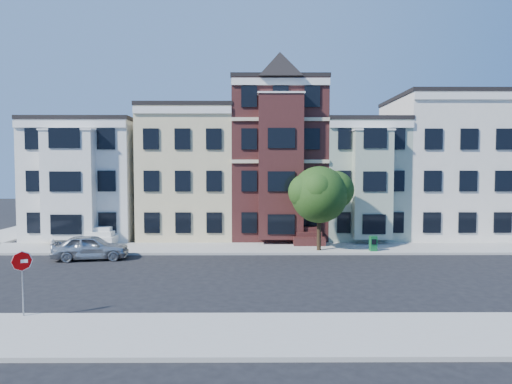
{
  "coord_description": "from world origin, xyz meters",
  "views": [
    {
      "loc": [
        -1.92,
        -22.67,
        5.52
      ],
      "look_at": [
        -1.79,
        2.53,
        4.2
      ],
      "focal_mm": 32.0,
      "sensor_mm": 36.0,
      "label": 1
    }
  ],
  "objects_px": {
    "street_tree": "(319,198)",
    "parked_car": "(91,247)",
    "newspaper_box": "(373,243)",
    "stop_sign": "(23,279)",
    "fire_hydrant": "(52,247)"
  },
  "relations": [
    {
      "from": "parked_car",
      "to": "stop_sign",
      "type": "relative_size",
      "value": 1.66
    },
    {
      "from": "street_tree",
      "to": "fire_hydrant",
      "type": "relative_size",
      "value": 10.61
    },
    {
      "from": "street_tree",
      "to": "stop_sign",
      "type": "xyz_separation_m",
      "value": [
        -12.67,
        -13.25,
        -2.06
      ]
    },
    {
      "from": "parked_car",
      "to": "newspaper_box",
      "type": "xyz_separation_m",
      "value": [
        17.6,
        1.98,
        -0.12
      ]
    },
    {
      "from": "fire_hydrant",
      "to": "stop_sign",
      "type": "height_order",
      "value": "stop_sign"
    },
    {
      "from": "stop_sign",
      "to": "newspaper_box",
      "type": "bearing_deg",
      "value": 21.5
    },
    {
      "from": "fire_hydrant",
      "to": "street_tree",
      "type": "bearing_deg",
      "value": 1.45
    },
    {
      "from": "parked_car",
      "to": "newspaper_box",
      "type": "height_order",
      "value": "parked_car"
    },
    {
      "from": "street_tree",
      "to": "stop_sign",
      "type": "relative_size",
      "value": 2.54
    },
    {
      "from": "street_tree",
      "to": "parked_car",
      "type": "xyz_separation_m",
      "value": [
        -14.12,
        -2.3,
        -2.79
      ]
    },
    {
      "from": "fire_hydrant",
      "to": "parked_car",
      "type": "bearing_deg",
      "value": -30.64
    },
    {
      "from": "parked_car",
      "to": "street_tree",
      "type": "bearing_deg",
      "value": -89.15
    },
    {
      "from": "parked_car",
      "to": "fire_hydrant",
      "type": "relative_size",
      "value": 6.92
    },
    {
      "from": "newspaper_box",
      "to": "fire_hydrant",
      "type": "relative_size",
      "value": 1.51
    },
    {
      "from": "fire_hydrant",
      "to": "stop_sign",
      "type": "distance_m",
      "value": 13.65
    }
  ]
}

